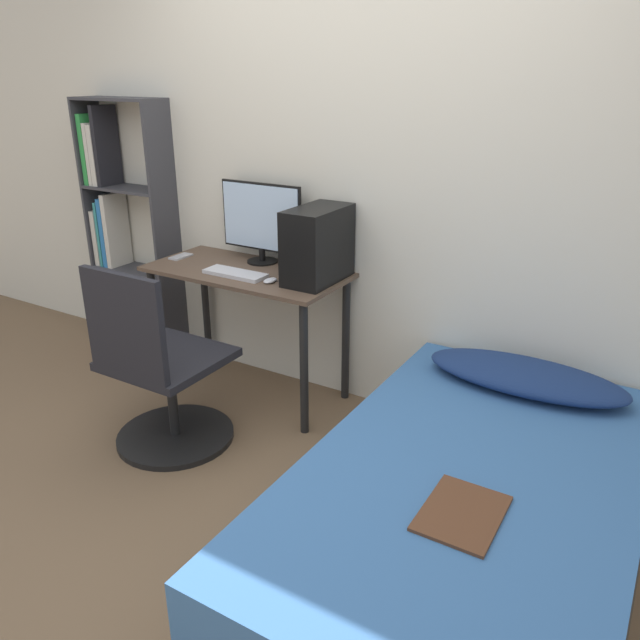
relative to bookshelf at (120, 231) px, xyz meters
The scene contains 13 objects.
ground_plane 2.29m from the bookshelf, 38.66° to the right, with size 14.00×14.00×0.00m, color brown.
wall_back 1.75m from the bookshelf, ahead, with size 8.00×0.05×2.50m.
desk 1.17m from the bookshelf, ahead, with size 1.12×0.54×0.75m.
bookshelf is the anchor object (origin of this frame).
office_chair 1.46m from the bookshelf, 36.42° to the right, with size 0.59×0.59×0.95m.
bed 2.88m from the bookshelf, 17.92° to the right, with size 1.15×1.96×0.44m.
pillow 2.71m from the bookshelf, ahead, with size 0.88×0.36×0.11m.
magazine 2.98m from the bookshelf, 22.38° to the right, with size 0.24×0.32×0.01m.
monitor 1.16m from the bookshelf, ahead, with size 0.52×0.17×0.45m.
keyboard 1.19m from the bookshelf, 12.75° to the right, with size 0.35×0.13×0.02m.
pc_tower 1.59m from the bookshelf, ahead, with size 0.22×0.40×0.38m.
mouse 1.41m from the bookshelf, 10.72° to the right, with size 0.06×0.09×0.02m.
phone 0.69m from the bookshelf, 12.90° to the right, with size 0.07×0.14×0.01m.
Camera 1 is at (1.51, -1.41, 1.76)m, focal length 35.00 mm.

